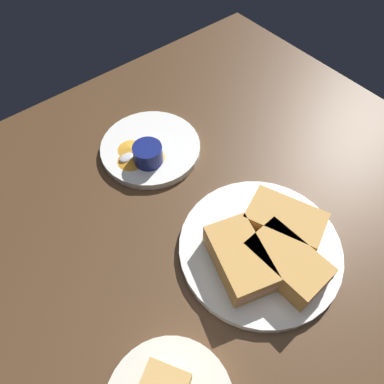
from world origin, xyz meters
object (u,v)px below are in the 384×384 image
Objects in this scene: spoon_by_dark_ramekin at (265,246)px; spoon_by_gravy_ramekin at (132,155)px; ramekin_dark_sauce at (291,225)px; ramekin_light_gravy at (148,153)px; sandwich_half_extra at (284,222)px; sandwich_half_near at (240,259)px; plate_chips_companion at (151,148)px; sandwich_half_far at (287,263)px; plate_sandwich_main at (260,248)px.

spoon_by_gravy_ramekin is at bearing 10.81° from spoon_by_dark_ramekin.
ramekin_dark_sauce is 1.28× the size of ramekin_light_gravy.
ramekin_light_gravy is at bearing 17.86° from sandwich_half_extra.
sandwich_half_extra is 1.52× the size of spoon_by_gravy_ramekin.
sandwich_half_near reaches higher than ramekin_dark_sauce.
sandwich_half_far is at bearing -178.27° from plate_chips_companion.
sandwich_half_far reaches higher than ramekin_light_gravy.
ramekin_light_gravy is (29.11, 4.19, 1.73)cm from spoon_by_dark_ramekin.
ramekin_light_gravy is (28.46, 3.73, 2.89)cm from plate_sandwich_main.
plate_chips_companion is at bearing 1.94° from plate_sandwich_main.
sandwich_half_far reaches higher than spoon_by_gravy_ramekin.
sandwich_half_near is at bearing 172.18° from plate_chips_companion.
sandwich_half_near is at bearing 90.53° from plate_sandwich_main.
ramekin_light_gravy is at bearing -3.41° from sandwich_half_near.
ramekin_light_gravy is at bearing -148.21° from spoon_by_gravy_ramekin.
sandwich_half_far is 2.26× the size of ramekin_light_gravy.
sandwich_half_extra is 5.41cm from spoon_by_dark_ramekin.
ramekin_light_gravy reaches higher than plate_sandwich_main.
spoon_by_gravy_ramekin is at bearing 19.40° from sandwich_half_extra.
spoon_by_dark_ramekin reaches higher than plate_sandwich_main.
sandwich_half_near reaches higher than plate_chips_companion.
ramekin_dark_sauce is at bearing -94.35° from sandwich_half_near.
sandwich_half_near reaches higher than plate_sandwich_main.
sandwich_half_far is at bearing 175.06° from spoon_by_dark_ramekin.
sandwich_half_near is 1.49× the size of spoon_by_dark_ramekin.
spoon_by_gravy_ramekin reaches higher than plate_chips_companion.
sandwich_half_extra reaches higher than spoon_by_dark_ramekin.
plate_chips_companion is 3.54× the size of ramekin_light_gravy.
sandwich_half_near is at bearing 84.24° from spoon_by_dark_ramekin.
plate_sandwich_main is 3.72× the size of ramekin_dark_sauce.
sandwich_half_near is 11.83cm from ramekin_dark_sauce.
plate_sandwich_main is 4.76× the size of ramekin_light_gravy.
spoon_by_gravy_ramekin is at bearing 90.10° from plate_chips_companion.
sandwich_half_extra is (5.48, -5.38, 0.00)cm from sandwich_half_far.
spoon_by_gravy_ramekin is at bearing 10.21° from plate_sandwich_main.
spoon_by_dark_ramekin is 32.87cm from spoon_by_gravy_ramekin.
sandwich_half_near is 2.46× the size of ramekin_light_gravy.
sandwich_half_extra is at bearing -44.47° from sandwich_half_far.
ramekin_light_gravy is 4.12cm from spoon_by_gravy_ramekin.
plate_sandwich_main is 6.30cm from sandwich_half_near.
plate_chips_companion is 5.06cm from ramekin_light_gravy.
ramekin_dark_sauce is at bearing -159.70° from spoon_by_gravy_ramekin.
sandwich_half_near is 1.92× the size of ramekin_dark_sauce.
ramekin_light_gravy reaches higher than plate_chips_companion.
sandwich_half_near reaches higher than spoon_by_dark_ramekin.
ramekin_light_gravy is (29.41, 10.08, 0.34)cm from ramekin_dark_sauce.
sandwich_half_near reaches higher than spoon_by_gravy_ramekin.
sandwich_half_extra is 1.94× the size of ramekin_dark_sauce.
sandwich_half_near is at bearing 85.65° from ramekin_dark_sauce.
ramekin_light_gravy is (28.41, 9.15, -0.31)cm from sandwich_half_extra.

